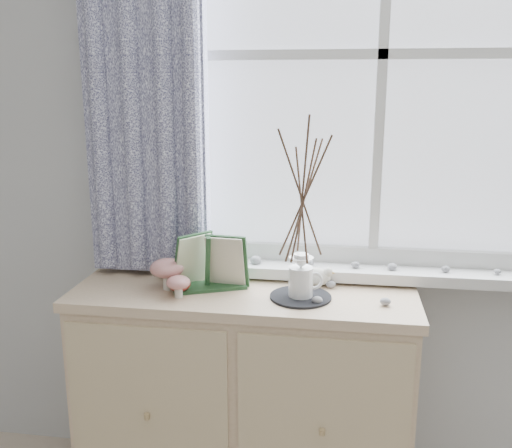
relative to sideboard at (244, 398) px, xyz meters
name	(u,v)px	position (x,y,z in m)	size (l,w,h in m)	color
sideboard	(244,398)	(0.00, 0.00, 0.00)	(1.20, 0.45, 0.85)	#D2B193
botanical_book	(207,263)	(-0.12, -0.03, 0.53)	(0.29, 0.13, 0.20)	#204424
toadstool_cluster	(170,272)	(-0.25, -0.05, 0.49)	(0.16, 0.17, 0.11)	beige
wooden_eggs	(174,278)	(-0.25, -0.01, 0.46)	(0.14, 0.18, 0.08)	tan
songbird_figurine	(317,275)	(0.25, 0.09, 0.46)	(0.14, 0.06, 0.07)	silver
crocheted_doily	(301,297)	(0.20, -0.05, 0.43)	(0.21, 0.21, 0.01)	black
twig_pitcher	(303,194)	(0.20, -0.05, 0.78)	(0.28, 0.28, 0.62)	white
sideboard_pebbles	(332,291)	(0.30, 0.00, 0.44)	(0.34, 0.23, 0.02)	#98989B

